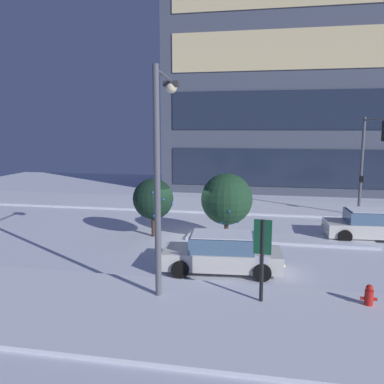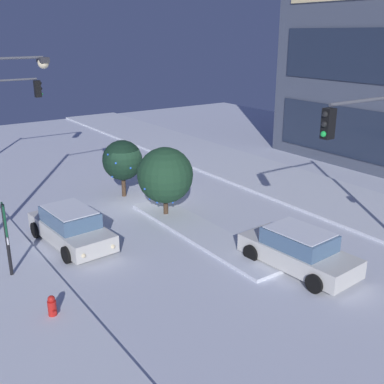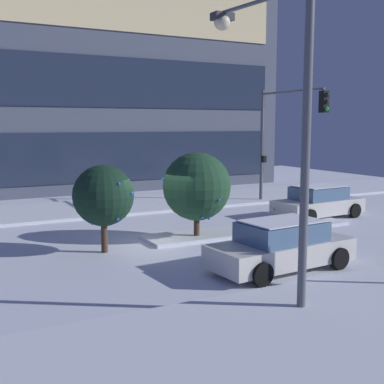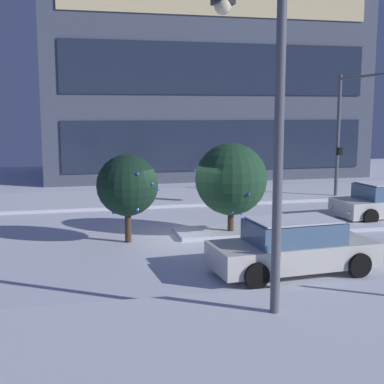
{
  "view_description": "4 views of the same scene",
  "coord_description": "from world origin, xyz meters",
  "px_view_note": "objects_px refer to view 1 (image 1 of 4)",
  "views": [
    {
      "loc": [
        4.05,
        -19.34,
        5.5
      ],
      "look_at": [
        0.13,
        0.92,
        2.2
      ],
      "focal_mm": 37.77,
      "sensor_mm": 36.0,
      "label": 1
    },
    {
      "loc": [
        19.45,
        -10.37,
        8.13
      ],
      "look_at": [
        2.66,
        1.29,
        1.18
      ],
      "focal_mm": 43.96,
      "sensor_mm": 36.0,
      "label": 2
    },
    {
      "loc": [
        -6.74,
        -16.01,
        4.3
      ],
      "look_at": [
        2.62,
        1.79,
        1.57
      ],
      "focal_mm": 46.79,
      "sensor_mm": 36.0,
      "label": 3
    },
    {
      "loc": [
        -3.51,
        -17.51,
        4.4
      ],
      "look_at": [
        0.99,
        1.98,
        1.32
      ],
      "focal_mm": 49.63,
      "sensor_mm": 36.0,
      "label": 4
    }
  ],
  "objects_px": {
    "street_lamp_arched": "(162,147)",
    "parking_info_sign": "(262,251)",
    "fire_hydrant": "(369,297)",
    "decorated_tree_left_of_median": "(153,199)",
    "traffic_light_corner_far_right": "(371,150)",
    "decorated_tree_median": "(227,199)",
    "car_far": "(371,225)",
    "car_near": "(222,253)"
  },
  "relations": [
    {
      "from": "fire_hydrant",
      "to": "parking_info_sign",
      "type": "xyz_separation_m",
      "value": [
        -3.24,
        -0.34,
        1.37
      ]
    },
    {
      "from": "car_far",
      "to": "decorated_tree_left_of_median",
      "type": "bearing_deg",
      "value": 3.67
    },
    {
      "from": "street_lamp_arched",
      "to": "parking_info_sign",
      "type": "relative_size",
      "value": 2.69
    },
    {
      "from": "car_near",
      "to": "traffic_light_corner_far_right",
      "type": "relative_size",
      "value": 0.77
    },
    {
      "from": "parking_info_sign",
      "to": "decorated_tree_median",
      "type": "distance_m",
      "value": 7.73
    },
    {
      "from": "fire_hydrant",
      "to": "parking_info_sign",
      "type": "bearing_deg",
      "value": -174.07
    },
    {
      "from": "car_far",
      "to": "street_lamp_arched",
      "type": "xyz_separation_m",
      "value": [
        -8.52,
        -7.9,
        4.15
      ]
    },
    {
      "from": "fire_hydrant",
      "to": "decorated_tree_left_of_median",
      "type": "xyz_separation_m",
      "value": [
        -8.83,
        6.86,
        1.55
      ]
    },
    {
      "from": "decorated_tree_median",
      "to": "decorated_tree_left_of_median",
      "type": "distance_m",
      "value": 3.71
    },
    {
      "from": "car_near",
      "to": "traffic_light_corner_far_right",
      "type": "bearing_deg",
      "value": 47.29
    },
    {
      "from": "car_near",
      "to": "street_lamp_arched",
      "type": "distance_m",
      "value": 4.93
    },
    {
      "from": "car_far",
      "to": "decorated_tree_median",
      "type": "relative_size",
      "value": 1.39
    },
    {
      "from": "decorated_tree_median",
      "to": "parking_info_sign",
      "type": "bearing_deg",
      "value": -75.78
    },
    {
      "from": "traffic_light_corner_far_right",
      "to": "parking_info_sign",
      "type": "bearing_deg",
      "value": -25.32
    },
    {
      "from": "car_near",
      "to": "parking_info_sign",
      "type": "distance_m",
      "value": 3.36
    },
    {
      "from": "street_lamp_arched",
      "to": "decorated_tree_median",
      "type": "distance_m",
      "value": 7.4
    },
    {
      "from": "car_near",
      "to": "car_far",
      "type": "relative_size",
      "value": 1.03
    },
    {
      "from": "street_lamp_arched",
      "to": "parking_info_sign",
      "type": "height_order",
      "value": "street_lamp_arched"
    },
    {
      "from": "traffic_light_corner_far_right",
      "to": "fire_hydrant",
      "type": "xyz_separation_m",
      "value": [
        -2.41,
        -11.6,
        -3.87
      ]
    },
    {
      "from": "traffic_light_corner_far_right",
      "to": "decorated_tree_median",
      "type": "distance_m",
      "value": 9.04
    },
    {
      "from": "street_lamp_arched",
      "to": "decorated_tree_left_of_median",
      "type": "distance_m",
      "value": 7.36
    },
    {
      "from": "decorated_tree_median",
      "to": "car_near",
      "type": "bearing_deg",
      "value": -85.93
    },
    {
      "from": "fire_hydrant",
      "to": "traffic_light_corner_far_right",
      "type": "bearing_deg",
      "value": 78.27
    },
    {
      "from": "car_near",
      "to": "parking_info_sign",
      "type": "height_order",
      "value": "parking_info_sign"
    },
    {
      "from": "decorated_tree_median",
      "to": "street_lamp_arched",
      "type": "bearing_deg",
      "value": -102.38
    },
    {
      "from": "street_lamp_arched",
      "to": "parking_info_sign",
      "type": "xyz_separation_m",
      "value": [
        3.36,
        -0.82,
        -3.11
      ]
    },
    {
      "from": "parking_info_sign",
      "to": "decorated_tree_median",
      "type": "xyz_separation_m",
      "value": [
        -1.9,
        7.49,
        0.25
      ]
    },
    {
      "from": "traffic_light_corner_far_right",
      "to": "fire_hydrant",
      "type": "relative_size",
      "value": 7.78
    },
    {
      "from": "traffic_light_corner_far_right",
      "to": "parking_info_sign",
      "type": "xyz_separation_m",
      "value": [
        -5.65,
        -11.94,
        -2.5
      ]
    },
    {
      "from": "car_near",
      "to": "street_lamp_arched",
      "type": "xyz_separation_m",
      "value": [
        -1.8,
        -1.97,
        4.15
      ]
    },
    {
      "from": "traffic_light_corner_far_right",
      "to": "decorated_tree_left_of_median",
      "type": "distance_m",
      "value": 12.42
    },
    {
      "from": "decorated_tree_median",
      "to": "decorated_tree_left_of_median",
      "type": "height_order",
      "value": "decorated_tree_median"
    },
    {
      "from": "street_lamp_arched",
      "to": "decorated_tree_median",
      "type": "height_order",
      "value": "street_lamp_arched"
    },
    {
      "from": "traffic_light_corner_far_right",
      "to": "parking_info_sign",
      "type": "relative_size",
      "value": 2.24
    },
    {
      "from": "car_far",
      "to": "parking_info_sign",
      "type": "xyz_separation_m",
      "value": [
        -5.16,
        -8.72,
        1.04
      ]
    },
    {
      "from": "traffic_light_corner_far_right",
      "to": "street_lamp_arched",
      "type": "bearing_deg",
      "value": -39.01
    },
    {
      "from": "decorated_tree_median",
      "to": "traffic_light_corner_far_right",
      "type": "bearing_deg",
      "value": 30.54
    },
    {
      "from": "car_far",
      "to": "decorated_tree_median",
      "type": "xyz_separation_m",
      "value": [
        -7.06,
        -1.23,
        1.29
      ]
    },
    {
      "from": "car_far",
      "to": "fire_hydrant",
      "type": "height_order",
      "value": "car_far"
    },
    {
      "from": "parking_info_sign",
      "to": "decorated_tree_left_of_median",
      "type": "bearing_deg",
      "value": 45.73
    },
    {
      "from": "parking_info_sign",
      "to": "street_lamp_arched",
      "type": "bearing_deg",
      "value": 84.19
    },
    {
      "from": "car_far",
      "to": "decorated_tree_median",
      "type": "height_order",
      "value": "decorated_tree_median"
    }
  ]
}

